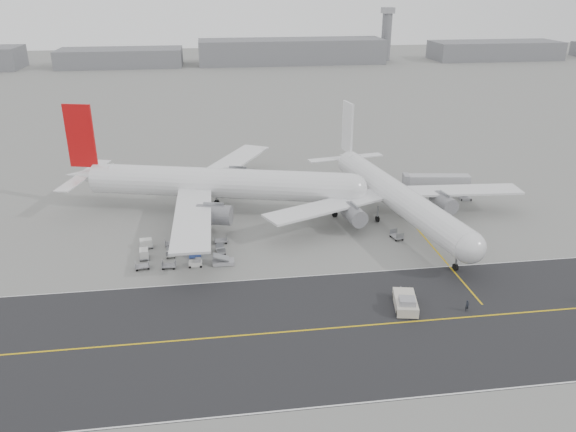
{
  "coord_description": "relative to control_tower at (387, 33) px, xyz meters",
  "views": [
    {
      "loc": [
        -10.42,
        -85.11,
        46.7
      ],
      "look_at": [
        3.19,
        12.0,
        5.3
      ],
      "focal_mm": 35.0,
      "sensor_mm": 36.0,
      "label": 1
    }
  ],
  "objects": [
    {
      "name": "gse_cluster",
      "position": [
        -116.66,
        -256.35,
        -16.25
      ],
      "size": [
        22.24,
        17.37,
        1.91
      ],
      "primitive_type": null,
      "rotation": [
        0.0,
        0.0,
        0.06
      ],
      "color": "#9A9A9F",
      "rests_on": "ground"
    },
    {
      "name": "ground",
      "position": [
        -100.0,
        -265.0,
        -16.25
      ],
      "size": [
        700.0,
        700.0,
        0.0
      ],
      "primitive_type": "plane",
      "color": "gray",
      "rests_on": "ground"
    },
    {
      "name": "airliner_b",
      "position": [
        -73.59,
        -245.87,
        -10.48
      ],
      "size": [
        56.6,
        57.7,
        20.05
      ],
      "rotation": [
        0.0,
        0.0,
        0.17
      ],
      "color": "white",
      "rests_on": "ground"
    },
    {
      "name": "stray_dolly",
      "position": [
        -75.67,
        -254.86,
        -16.25
      ],
      "size": [
        2.25,
        3.02,
        1.66
      ],
      "primitive_type": null,
      "rotation": [
        0.0,
        0.0,
        0.24
      ],
      "color": "silver",
      "rests_on": "ground"
    },
    {
      "name": "jet_bridge",
      "position": [
        -59.95,
        -235.36,
        -12.08
      ],
      "size": [
        16.04,
        5.09,
        5.98
      ],
      "rotation": [
        0.0,
        0.0,
        -0.14
      ],
      "color": "gray",
      "rests_on": "ground"
    },
    {
      "name": "taxiway",
      "position": [
        -94.98,
        -282.98,
        -16.24
      ],
      "size": [
        220.0,
        59.0,
        0.03
      ],
      "color": "#27272A",
      "rests_on": "ground"
    },
    {
      "name": "airliner_a",
      "position": [
        -110.58,
        -235.73,
        -9.7
      ],
      "size": [
        64.68,
        63.26,
        22.79
      ],
      "rotation": [
        0.0,
        0.0,
        1.31
      ],
      "color": "white",
      "rests_on": "ground"
    },
    {
      "name": "horizon_buildings",
      "position": [
        -70.0,
        -5.0,
        -16.25
      ],
      "size": [
        520.0,
        28.0,
        28.0
      ],
      "primitive_type": null,
      "color": "slate",
      "rests_on": "ground"
    },
    {
      "name": "ground_crew_a",
      "position": [
        -73.25,
        -281.38,
        -15.32
      ],
      "size": [
        0.79,
        0.65,
        1.87
      ],
      "primitive_type": "imported",
      "rotation": [
        0.0,
        0.0,
        0.34
      ],
      "color": "black",
      "rests_on": "ground"
    },
    {
      "name": "control_tower",
      "position": [
        0.0,
        0.0,
        0.0
      ],
      "size": [
        7.0,
        7.0,
        31.25
      ],
      "color": "slate",
      "rests_on": "ground"
    },
    {
      "name": "pushback_tug",
      "position": [
        -82.28,
        -279.28,
        -15.22
      ],
      "size": [
        4.5,
        8.96,
        2.52
      ],
      "rotation": [
        0.0,
        0.0,
        -0.2
      ],
      "color": "beige",
      "rests_on": "ground"
    }
  ]
}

